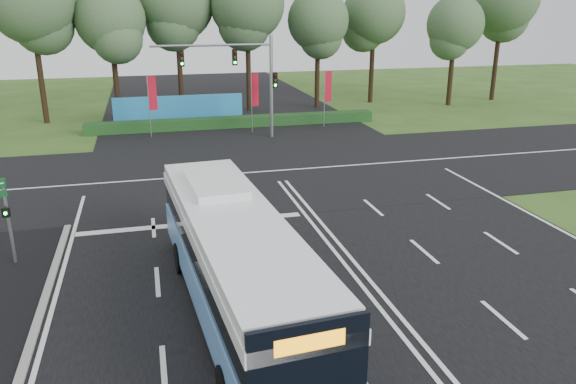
{
  "coord_description": "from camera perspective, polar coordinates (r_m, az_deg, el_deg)",
  "views": [
    {
      "loc": [
        -6.52,
        -17.59,
        8.94
      ],
      "look_at": [
        -1.53,
        2.0,
        2.17
      ],
      "focal_mm": 35.0,
      "sensor_mm": 36.0,
      "label": 1
    }
  ],
  "objects": [
    {
      "name": "traffic_light_gantry",
      "position": [
        38.92,
        -4.35,
        12.14
      ],
      "size": [
        8.41,
        0.28,
        7.0
      ],
      "color": "gray",
      "rests_on": "ground"
    },
    {
      "name": "banner_flag_right",
      "position": [
        43.11,
        4.0,
        10.31
      ],
      "size": [
        0.62,
        0.21,
        4.32
      ],
      "rotation": [
        0.0,
        0.0,
        0.27
      ],
      "color": "gray",
      "rests_on": "ground"
    },
    {
      "name": "ground",
      "position": [
        20.78,
        5.49,
        -7.06
      ],
      "size": [
        120.0,
        120.0,
        0.0
      ],
      "primitive_type": "plane",
      "color": "#2F521B",
      "rests_on": "ground"
    },
    {
      "name": "blue_hoarding",
      "position": [
        45.34,
        -11.01,
        8.21
      ],
      "size": [
        10.0,
        0.3,
        2.2
      ],
      "primitive_type": "cube",
      "color": "#227CB8",
      "rests_on": "ground"
    },
    {
      "name": "banner_flag_left",
      "position": [
        40.45,
        -13.69,
        9.36
      ],
      "size": [
        0.62,
        0.26,
        4.39
      ],
      "rotation": [
        0.0,
        0.0,
        0.33
      ],
      "color": "gray",
      "rests_on": "ground"
    },
    {
      "name": "eucalyptus_row",
      "position": [
        49.63,
        -4.39,
        18.17
      ],
      "size": [
        54.96,
        9.24,
        12.96
      ],
      "color": "black",
      "rests_on": "ground"
    },
    {
      "name": "road_cross",
      "position": [
        31.58,
        -1.8,
        2.1
      ],
      "size": [
        120.0,
        14.0,
        0.05
      ],
      "primitive_type": "cube",
      "color": "black",
      "rests_on": "ground"
    },
    {
      "name": "kerb_strip",
      "position": [
        17.45,
        -24.7,
        -13.97
      ],
      "size": [
        0.25,
        18.0,
        0.12
      ],
      "primitive_type": "cube",
      "color": "gray",
      "rests_on": "ground"
    },
    {
      "name": "pedestrian_signal",
      "position": [
        22.16,
        -26.52,
        -2.77
      ],
      "size": [
        0.27,
        0.4,
        3.0
      ],
      "rotation": [
        0.0,
        0.0,
        -0.26
      ],
      "color": "gray",
      "rests_on": "ground"
    },
    {
      "name": "banner_flag_mid",
      "position": [
        41.07,
        -3.46,
        9.96
      ],
      "size": [
        0.6,
        0.31,
        4.37
      ],
      "rotation": [
        0.0,
        0.0,
        0.43
      ],
      "color": "gray",
      "rests_on": "ground"
    },
    {
      "name": "hedge",
      "position": [
        43.44,
        -5.43,
        7.08
      ],
      "size": [
        22.0,
        1.2,
        0.8
      ],
      "primitive_type": "cube",
      "color": "#143715",
      "rests_on": "ground"
    },
    {
      "name": "road_main",
      "position": [
        20.77,
        5.49,
        -7.01
      ],
      "size": [
        20.0,
        120.0,
        0.04
      ],
      "primitive_type": "cube",
      "color": "black",
      "rests_on": "ground"
    },
    {
      "name": "city_bus",
      "position": [
        16.62,
        -5.36,
        -7.1
      ],
      "size": [
        3.48,
        12.44,
        3.53
      ],
      "rotation": [
        0.0,
        0.0,
        0.08
      ],
      "color": "#609BDF",
      "rests_on": "ground"
    }
  ]
}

